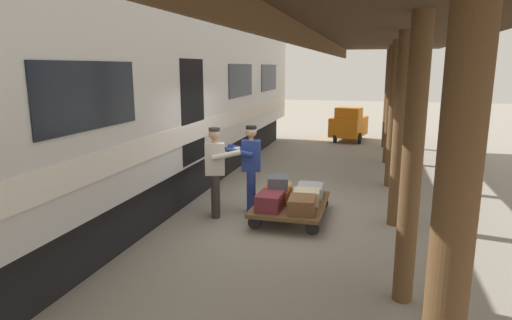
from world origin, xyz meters
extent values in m
plane|color=gray|center=(0.00, 0.00, 0.00)|extent=(60.00, 60.00, 0.00)
cylinder|color=brown|center=(-2.08, -8.16, 1.70)|extent=(0.24, 0.24, 3.40)
cylinder|color=brown|center=(-2.08, -5.44, 1.70)|extent=(0.24, 0.24, 3.40)
cylinder|color=brown|center=(-2.08, -2.72, 1.70)|extent=(0.24, 0.24, 3.40)
cylinder|color=brown|center=(-2.08, 0.00, 1.70)|extent=(0.24, 0.24, 3.40)
cylinder|color=brown|center=(-2.08, 2.72, 1.70)|extent=(0.24, 0.24, 3.40)
cylinder|color=brown|center=(-2.08, 5.44, 1.70)|extent=(0.24, 0.24, 3.40)
cube|color=#432E1A|center=(-2.08, 0.00, 3.48)|extent=(3.20, 17.13, 0.16)
cube|color=brown|center=(-0.53, 0.00, 3.25)|extent=(0.08, 17.13, 0.30)
cube|color=silver|center=(3.28, 0.00, 2.35)|extent=(3.00, 18.30, 2.90)
cube|color=black|center=(3.28, 0.00, 0.45)|extent=(2.55, 17.39, 0.90)
cube|color=#99999E|center=(3.28, 0.00, 3.90)|extent=(2.76, 17.94, 0.20)
cube|color=silver|center=(1.77, 0.00, 1.55)|extent=(0.03, 17.94, 0.36)
cube|color=black|center=(1.77, -6.41, 2.45)|extent=(0.02, 2.01, 0.84)
cube|color=black|center=(1.77, -3.20, 2.45)|extent=(0.02, 2.01, 0.84)
cube|color=black|center=(1.77, 3.20, 2.45)|extent=(0.02, 2.01, 0.84)
cube|color=black|center=(1.83, 0.00, 1.95)|extent=(0.12, 1.10, 2.00)
cube|color=brown|center=(-0.22, 0.15, 0.28)|extent=(1.27, 1.84, 0.07)
cylinder|color=black|center=(-0.72, 0.89, 0.12)|extent=(0.24, 0.05, 0.24)
cylinder|color=black|center=(0.29, 0.89, 0.12)|extent=(0.24, 0.05, 0.24)
cylinder|color=black|center=(-0.72, -0.59, 0.12)|extent=(0.24, 0.05, 0.24)
cylinder|color=black|center=(0.29, -0.59, 0.12)|extent=(0.24, 0.05, 0.24)
cube|color=#CC6B23|center=(0.07, 0.15, 0.44)|extent=(0.54, 0.53, 0.25)
cube|color=#9EA0A5|center=(-0.50, -0.36, 0.42)|extent=(0.51, 0.64, 0.22)
cube|color=beige|center=(-0.50, 0.15, 0.44)|extent=(0.52, 0.51, 0.25)
cube|color=tan|center=(0.07, -0.36, 0.41)|extent=(0.46, 0.51, 0.20)
cube|color=brown|center=(-0.50, 0.66, 0.44)|extent=(0.49, 0.63, 0.26)
cube|color=maroon|center=(0.07, 0.66, 0.46)|extent=(0.44, 0.62, 0.29)
cube|color=#4C515B|center=(0.03, 0.17, 0.68)|extent=(0.44, 0.47, 0.23)
cylinder|color=navy|center=(0.63, -0.14, 0.41)|extent=(0.16, 0.16, 0.82)
cylinder|color=navy|center=(0.59, 0.05, 0.41)|extent=(0.16, 0.16, 0.82)
cube|color=navy|center=(0.61, -0.05, 1.12)|extent=(0.40, 0.29, 0.60)
cylinder|color=tan|center=(0.61, -0.05, 1.45)|extent=(0.09, 0.09, 0.06)
sphere|color=tan|center=(0.61, -0.05, 1.59)|extent=(0.22, 0.22, 0.22)
cylinder|color=black|center=(0.61, -0.05, 1.67)|extent=(0.21, 0.21, 0.06)
cylinder|color=navy|center=(0.86, -0.16, 1.22)|extent=(0.54, 0.20, 0.21)
cylinder|color=navy|center=(0.80, 0.16, 1.22)|extent=(0.54, 0.20, 0.21)
cylinder|color=#332D28|center=(1.16, 0.50, 0.41)|extent=(0.16, 0.16, 0.82)
cylinder|color=#332D28|center=(1.22, 0.31, 0.41)|extent=(0.16, 0.16, 0.82)
cube|color=silver|center=(1.19, 0.41, 1.12)|extent=(0.41, 0.32, 0.60)
cylinder|color=tan|center=(1.19, 0.41, 1.45)|extent=(0.09, 0.09, 0.06)
sphere|color=tan|center=(1.19, 0.41, 1.59)|extent=(0.22, 0.22, 0.22)
cylinder|color=#332D28|center=(1.19, 0.41, 1.67)|extent=(0.21, 0.21, 0.06)
cylinder|color=silver|center=(0.93, 0.49, 1.22)|extent=(0.53, 0.26, 0.21)
cylinder|color=silver|center=(1.03, 0.19, 1.22)|extent=(0.53, 0.26, 0.21)
cube|color=orange|center=(-0.73, -9.23, 0.55)|extent=(1.43, 1.89, 0.70)
cube|color=orange|center=(-0.73, -8.88, 1.05)|extent=(1.03, 0.87, 0.50)
cylinder|color=black|center=(-1.18, -8.63, 0.20)|extent=(0.12, 0.40, 0.40)
cylinder|color=black|center=(-0.28, -8.63, 0.20)|extent=(0.12, 0.40, 0.40)
cylinder|color=black|center=(-1.18, -9.83, 0.20)|extent=(0.12, 0.40, 0.40)
cylinder|color=black|center=(-0.28, -9.83, 0.20)|extent=(0.12, 0.40, 0.40)
camera|label=1|loc=(-1.62, 7.94, 2.80)|focal=30.81mm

